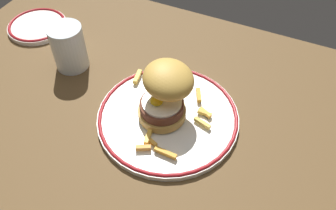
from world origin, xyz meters
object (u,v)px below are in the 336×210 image
object	(u,v)px
dinner_plate	(168,117)
side_plate	(37,26)
burger	(166,92)
water_glass	(69,50)

from	to	relation	value
dinner_plate	side_plate	bearing A→B (deg)	163.03
dinner_plate	side_plate	size ratio (longest dim) A/B	1.90
burger	side_plate	bearing A→B (deg)	163.38
burger	water_glass	bearing A→B (deg)	169.33
water_glass	side_plate	size ratio (longest dim) A/B	0.70
water_glass	burger	bearing A→B (deg)	-10.67
water_glass	side_plate	distance (cm)	19.81
dinner_plate	side_plate	distance (cm)	48.09
side_plate	burger	bearing A→B (deg)	-16.62
water_glass	side_plate	bearing A→B (deg)	154.74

